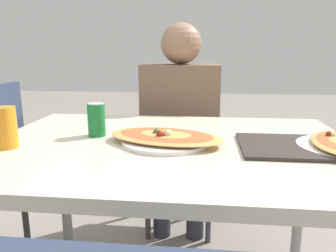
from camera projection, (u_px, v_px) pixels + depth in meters
The scene contains 7 objects.
dining_table at pixel (170, 160), 1.17m from camera, with size 1.29×0.93×0.74m.
chair_far_seated at pixel (181, 141), 1.98m from camera, with size 0.40×0.40×0.92m.
person_seated at pixel (180, 113), 1.82m from camera, with size 0.43×0.26×1.20m.
pizza_main at pixel (166, 138), 1.14m from camera, with size 0.46×0.33×0.05m.
soda_can at pixel (96, 120), 1.23m from camera, with size 0.07×0.07×0.12m.
drink_glass at pixel (5, 128), 1.08m from camera, with size 0.07×0.07×0.14m.
serving_tray at pixel (313, 147), 1.08m from camera, with size 0.48×0.29×0.01m.
Camera 1 is at (0.11, -1.11, 1.06)m, focal length 35.00 mm.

